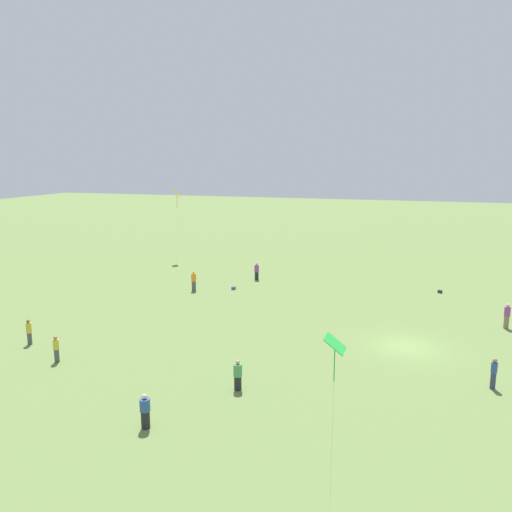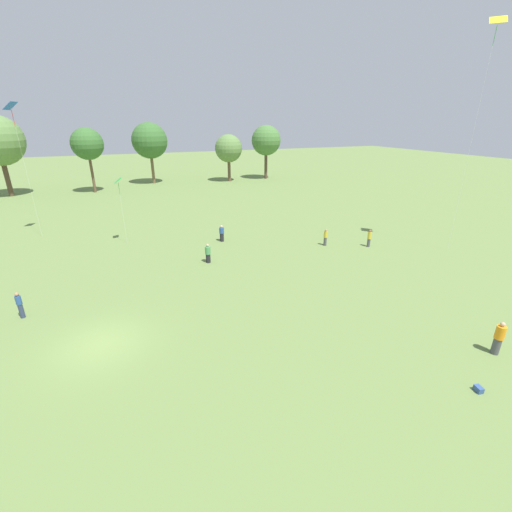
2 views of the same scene
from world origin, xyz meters
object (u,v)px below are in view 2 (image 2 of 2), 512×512
(person_5, at_px, (499,338))
(person_3, at_px, (20,305))
(person_8, at_px, (325,237))
(kite_0, at_px, (11,110))
(picnic_bag_0, at_px, (479,389))
(person_2, at_px, (222,234))
(kite_4, at_px, (118,183))
(person_1, at_px, (208,254))
(kite_5, at_px, (496,30))
(person_6, at_px, (369,238))

(person_5, bearing_deg, person_3, -57.39)
(person_8, xyz_separation_m, kite_0, (-26.16, 13.93, 11.49))
(person_5, relative_size, picnic_bag_0, 4.51)
(person_3, relative_size, picnic_bag_0, 4.14)
(person_2, xyz_separation_m, person_8, (8.98, -5.10, 0.03))
(person_2, bearing_deg, person_8, 44.60)
(person_5, bearing_deg, person_2, -98.26)
(person_3, distance_m, kite_0, 21.33)
(kite_0, xyz_separation_m, kite_4, (8.22, -5.80, -6.31))
(person_8, bearing_deg, picnic_bag_0, -173.70)
(person_1, height_order, person_8, person_1)
(person_3, relative_size, person_5, 0.92)
(kite_5, bearing_deg, kite_4, -112.86)
(kite_0, bearing_deg, person_3, 70.04)
(kite_0, height_order, kite_4, kite_0)
(kite_0, bearing_deg, person_5, 104.06)
(person_3, bearing_deg, person_8, -30.38)
(person_8, relative_size, kite_4, 0.26)
(person_3, xyz_separation_m, kite_5, (34.89, -1.51, 16.92))
(person_2, height_order, kite_4, kite_4)
(kite_5, bearing_deg, kite_0, -115.11)
(kite_4, bearing_deg, person_6, 111.27)
(person_2, distance_m, kite_5, 27.68)
(person_3, bearing_deg, person_2, -9.61)
(person_3, height_order, picnic_bag_0, person_3)
(person_1, xyz_separation_m, kite_0, (-14.43, 13.74, 11.50))
(person_6, relative_size, kite_0, 0.13)
(kite_5, bearing_deg, person_8, -115.57)
(person_3, xyz_separation_m, person_5, (23.72, -13.69, 0.05))
(person_5, bearing_deg, person_1, -86.59)
(person_5, xyz_separation_m, kite_0, (-25.10, 31.64, 11.39))
(person_6, height_order, person_8, person_6)
(person_3, bearing_deg, person_6, -35.39)
(person_3, height_order, person_5, person_5)
(kite_4, relative_size, kite_5, 0.34)
(person_8, height_order, kite_0, kite_0)
(kite_0, distance_m, kite_4, 11.87)
(person_6, distance_m, kite_4, 24.42)
(person_6, xyz_separation_m, kite_0, (-29.87, 15.85, 11.46))
(person_6, xyz_separation_m, person_8, (-3.71, 1.92, -0.03))
(person_5, relative_size, kite_4, 0.29)
(kite_0, bearing_deg, person_2, 128.44)
(person_1, bearing_deg, person_6, 98.59)
(person_1, distance_m, person_2, 5.63)
(person_8, bearing_deg, person_5, -164.19)
(kite_4, relative_size, picnic_bag_0, 15.39)
(person_5, bearing_deg, picnic_bag_0, -2.41)
(person_6, bearing_deg, person_2, 134.88)
(person_3, bearing_deg, picnic_bag_0, -76.46)
(kite_4, xyz_separation_m, kite_5, (28.06, -13.66, 11.80))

